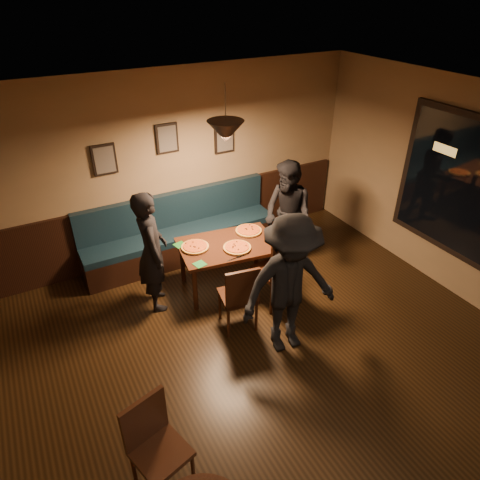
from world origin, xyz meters
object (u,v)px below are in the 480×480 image
at_px(cafe_chair_far, 161,452).
at_px(diner_left, 152,252).
at_px(tabasco_bottle, 265,233).
at_px(chair_near_right, 275,268).
at_px(diner_right, 288,215).
at_px(chair_near_left, 238,294).
at_px(soda_glass, 278,238).
at_px(dining_table, 228,265).
at_px(diner_front, 290,286).
at_px(booth_bench, 181,230).

bearing_deg(cafe_chair_far, diner_left, -124.16).
bearing_deg(tabasco_bottle, chair_near_right, -106.27).
bearing_deg(diner_right, cafe_chair_far, -61.71).
distance_m(chair_near_left, tabasco_bottle, 1.10).
bearing_deg(chair_near_right, soda_glass, 49.55).
xyz_separation_m(dining_table, diner_left, (-1.02, 0.11, 0.48)).
relative_size(dining_table, tabasco_bottle, 11.76).
distance_m(chair_near_right, tabasco_bottle, 0.58).
height_order(diner_left, cafe_chair_far, diner_left).
bearing_deg(diner_left, diner_front, -133.47).
xyz_separation_m(booth_bench, diner_left, (-0.72, -0.87, 0.33)).
distance_m(booth_bench, cafe_chair_far, 3.59).
xyz_separation_m(diner_left, tabasco_bottle, (1.56, -0.19, -0.07)).
bearing_deg(soda_glass, diner_left, 166.02).
bearing_deg(diner_right, chair_near_right, -54.26).
bearing_deg(chair_near_left, diner_left, 139.85).
bearing_deg(diner_front, booth_bench, 106.45).
height_order(diner_front, tabasco_bottle, diner_front).
bearing_deg(soda_glass, cafe_chair_far, -140.43).
relative_size(chair_near_right, diner_left, 0.64).
relative_size(chair_near_left, chair_near_right, 0.90).
relative_size(booth_bench, chair_near_right, 2.82).
height_order(booth_bench, dining_table, booth_bench).
height_order(booth_bench, diner_right, diner_right).
height_order(chair_near_left, diner_left, diner_left).
xyz_separation_m(diner_right, tabasco_bottle, (-0.52, -0.22, -0.06)).
height_order(diner_right, diner_front, diner_front).
height_order(tabasco_bottle, cafe_chair_far, cafe_chair_far).
bearing_deg(dining_table, booth_bench, 114.87).
distance_m(booth_bench, dining_table, 1.04).
relative_size(chair_near_left, diner_left, 0.58).
distance_m(diner_left, tabasco_bottle, 1.57).
height_order(booth_bench, diner_front, diner_front).
bearing_deg(diner_right, chair_near_left, -67.32).
height_order(chair_near_right, diner_left, diner_left).
bearing_deg(soda_glass, diner_right, 43.85).
bearing_deg(booth_bench, chair_near_right, -66.40).
bearing_deg(diner_left, dining_table, -86.34).
height_order(chair_near_right, soda_glass, chair_near_right).
relative_size(diner_left, cafe_chair_far, 1.76).
bearing_deg(dining_table, diner_right, 15.74).
relative_size(booth_bench, diner_front, 1.72).
bearing_deg(diner_right, tabasco_bottle, -78.96).
distance_m(chair_near_right, diner_front, 0.90).
bearing_deg(chair_near_right, cafe_chair_far, -147.11).
xyz_separation_m(booth_bench, cafe_chair_far, (-1.49, -3.26, -0.03)).
distance_m(chair_near_left, diner_right, 1.65).
distance_m(diner_front, soda_glass, 1.20).
xyz_separation_m(dining_table, soda_glass, (0.61, -0.29, 0.43)).
height_order(dining_table, tabasco_bottle, tabasco_bottle).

